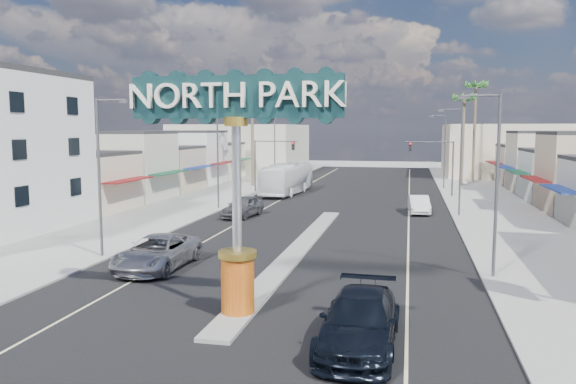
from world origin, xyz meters
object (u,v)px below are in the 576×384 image
at_px(traffic_signal_left, 270,155).
at_px(car_parked_left, 243,207).
at_px(streetlight_r_near, 494,176).
at_px(suv_left, 157,252).
at_px(city_bus, 287,179).
at_px(palm_left_far, 252,95).
at_px(traffic_signal_right, 436,157).
at_px(streetlight_l_far, 276,146).
at_px(palm_right_mid, 464,103).
at_px(car_parked_right, 419,205).
at_px(streetlight_r_mid, 459,156).
at_px(suv_right, 359,321).
at_px(streetlight_r_far, 443,147).
at_px(palm_right_far, 476,91).
at_px(streetlight_l_mid, 219,154).
at_px(gateway_sign, 236,165).
at_px(streetlight_l_near, 102,169).

xyz_separation_m(traffic_signal_left, car_parked_left, (2.16, -18.05, -3.39)).
xyz_separation_m(streetlight_r_near, suv_left, (-16.81, -1.72, -4.20)).
xyz_separation_m(car_parked_left, city_bus, (0.02, 17.19, 0.84)).
bearing_deg(palm_left_far, suv_left, -80.98).
bearing_deg(traffic_signal_right, streetlight_l_far, 157.80).
bearing_deg(palm_right_mid, car_parked_right, -102.82).
bearing_deg(streetlight_r_mid, suv_right, -100.33).
bearing_deg(streetlight_r_far, palm_right_far, 65.45).
height_order(suv_left, car_parked_right, suv_left).
bearing_deg(palm_left_far, palm_right_far, 23.20).
bearing_deg(palm_left_far, streetlight_r_near, -59.64).
height_order(streetlight_l_mid, car_parked_left, streetlight_l_mid).
height_order(palm_left_far, car_parked_left, palm_left_far).
bearing_deg(streetlight_l_mid, palm_right_mid, 47.97).
bearing_deg(city_bus, palm_right_far, 44.62).
relative_size(car_parked_left, city_bus, 0.42).
height_order(suv_right, car_parked_right, suv_right).
height_order(palm_right_mid, suv_right, palm_right_mid).
height_order(streetlight_l_far, car_parked_left, streetlight_l_far).
distance_m(gateway_sign, city_bus, 41.96).
height_order(streetlight_l_near, city_bus, streetlight_l_near).
height_order(traffic_signal_left, streetlight_l_near, streetlight_l_near).
bearing_deg(streetlight_l_near, streetlight_l_mid, 90.00).
relative_size(suv_left, car_parked_right, 1.33).
height_order(streetlight_l_mid, streetlight_r_far, same).
relative_size(streetlight_l_near, palm_left_far, 0.69).
bearing_deg(city_bus, streetlight_r_near, -58.24).
bearing_deg(streetlight_r_far, streetlight_l_mid, -133.48).
relative_size(gateway_sign, palm_left_far, 0.70).
relative_size(streetlight_l_far, city_bus, 0.73).
xyz_separation_m(suv_left, suv_right, (11.31, -8.45, 0.02)).
bearing_deg(streetlight_l_mid, streetlight_l_far, 90.00).
bearing_deg(suv_right, palm_right_far, 82.24).
relative_size(car_parked_right, city_bus, 0.38).
distance_m(streetlight_l_near, car_parked_right, 27.93).
bearing_deg(suv_right, traffic_signal_right, 85.94).
bearing_deg(palm_right_mid, traffic_signal_right, -107.63).
distance_m(traffic_signal_right, palm_left_far, 24.09).
height_order(palm_left_far, suv_right, palm_left_far).
distance_m(streetlight_l_mid, palm_left_far, 21.16).
relative_size(streetlight_l_far, suv_left, 1.44).
xyz_separation_m(palm_left_far, suv_right, (17.94, -50.17, -10.60)).
height_order(streetlight_l_mid, car_parked_right, streetlight_l_mid).
height_order(streetlight_l_mid, city_bus, streetlight_l_mid).
xyz_separation_m(car_parked_left, car_parked_right, (14.36, 5.17, -0.10)).
xyz_separation_m(streetlight_r_near, suv_right, (-5.50, -10.17, -4.17)).
relative_size(gateway_sign, traffic_signal_left, 1.53).
height_order(streetlight_l_far, palm_right_far, palm_right_far).
bearing_deg(traffic_signal_left, car_parked_right, -37.94).
relative_size(streetlight_l_near, car_parked_left, 1.74).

